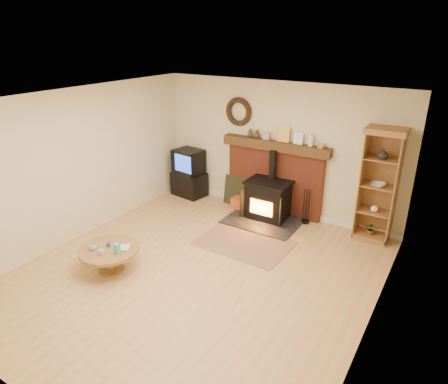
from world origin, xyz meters
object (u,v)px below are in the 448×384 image
Objects in this scene: wood_stove at (267,201)px; coffee_table at (109,253)px; tv_unit at (189,174)px; curio_cabinet at (379,186)px.

coffee_table is at bearing -112.86° from wood_stove.
wood_stove reaches higher than tv_unit.
wood_stove is at bearing -171.81° from curio_cabinet.
coffee_table is at bearing -134.70° from curio_cabinet.
curio_cabinet is at bearing 45.30° from coffee_table.
tv_unit is 1.16× the size of coffee_table.
wood_stove reaches higher than coffee_table.
wood_stove is 0.70× the size of curio_cabinet.
curio_cabinet reaches higher than wood_stove.
coffee_table is (-3.17, -3.20, -0.69)m from curio_cabinet.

